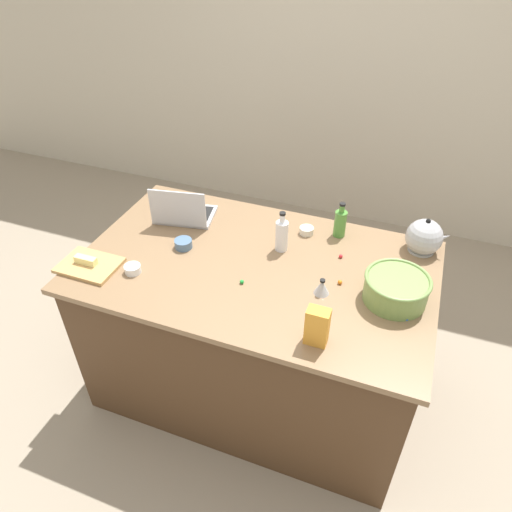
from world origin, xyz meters
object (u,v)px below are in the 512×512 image
at_px(candy_bag, 317,326).
at_px(kitchen_timer, 322,287).
at_px(cutting_board, 89,265).
at_px(ramekin_medium, 307,231).
at_px(bottle_olive, 340,223).
at_px(butter_stick_left, 86,260).
at_px(laptop, 183,212).
at_px(ramekin_wide, 133,269).
at_px(ramekin_small, 184,243).
at_px(mixing_bowl_large, 396,288).
at_px(kettle, 424,237).
at_px(bottle_vinegar, 282,235).

bearing_deg(candy_bag, kitchen_timer, 99.86).
distance_m(cutting_board, ramekin_medium, 1.09).
height_order(bottle_olive, kitchen_timer, bottle_olive).
distance_m(cutting_board, butter_stick_left, 0.03).
height_order(laptop, ramekin_wide, laptop).
xyz_separation_m(bottle_olive, ramekin_wide, (-0.84, -0.64, -0.06)).
bearing_deg(ramekin_wide, ramekin_small, 63.40).
bearing_deg(cutting_board, ramekin_small, 40.79).
bearing_deg(candy_bag, mixing_bowl_large, 54.27).
distance_m(laptop, ramekin_small, 0.25).
relative_size(mixing_bowl_large, ramekin_wide, 3.70).
bearing_deg(bottle_olive, ramekin_wide, -142.67).
bearing_deg(mixing_bowl_large, candy_bag, -125.73).
bearing_deg(butter_stick_left, laptop, 64.88).
distance_m(mixing_bowl_large, cutting_board, 1.42).
xyz_separation_m(kettle, ramekin_small, (-1.12, -0.39, -0.06)).
bearing_deg(kitchen_timer, ramekin_medium, 113.98).
relative_size(mixing_bowl_large, butter_stick_left, 2.59).
xyz_separation_m(bottle_olive, bottle_vinegar, (-0.24, -0.22, 0.01)).
relative_size(bottle_vinegar, butter_stick_left, 1.97).
xyz_separation_m(ramekin_wide, kitchen_timer, (0.87, 0.17, 0.02)).
bearing_deg(butter_stick_left, ramekin_wide, 9.37).
height_order(cutting_board, candy_bag, candy_bag).
bearing_deg(bottle_olive, butter_stick_left, -147.63).
bearing_deg(bottle_olive, candy_bag, -84.21).
bearing_deg(laptop, bottle_olive, 10.61).
xyz_separation_m(mixing_bowl_large, ramekin_wide, (-1.17, -0.24, -0.05)).
height_order(bottle_olive, kettle, bottle_olive).
distance_m(cutting_board, ramekin_small, 0.46).
relative_size(laptop, ramekin_small, 3.91).
distance_m(mixing_bowl_large, ramekin_medium, 0.61).
xyz_separation_m(mixing_bowl_large, kitchen_timer, (-0.31, -0.07, -0.03)).
height_order(cutting_board, kitchen_timer, kitchen_timer).
bearing_deg(ramekin_small, kettle, 19.25).
bearing_deg(kettle, ramekin_small, -160.75).
bearing_deg(mixing_bowl_large, butter_stick_left, -168.76).
height_order(cutting_board, butter_stick_left, butter_stick_left).
bearing_deg(mixing_bowl_large, kitchen_timer, -167.08).
bearing_deg(ramekin_wide, candy_bag, -7.32).
height_order(butter_stick_left, ramekin_small, butter_stick_left).
distance_m(laptop, butter_stick_left, 0.58).
bearing_deg(ramekin_small, bottle_vinegar, 18.47).
relative_size(ramekin_medium, candy_bag, 0.43).
xyz_separation_m(laptop, kitchen_timer, (0.85, -0.32, -0.01)).
relative_size(laptop, bottle_olive, 1.79).
bearing_deg(butter_stick_left, ramekin_medium, 34.88).
height_order(bottle_olive, bottle_vinegar, bottle_vinegar).
distance_m(butter_stick_left, kitchen_timer, 1.12).
xyz_separation_m(mixing_bowl_large, candy_bag, (-0.26, -0.36, 0.02)).
bearing_deg(bottle_vinegar, kitchen_timer, -42.53).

